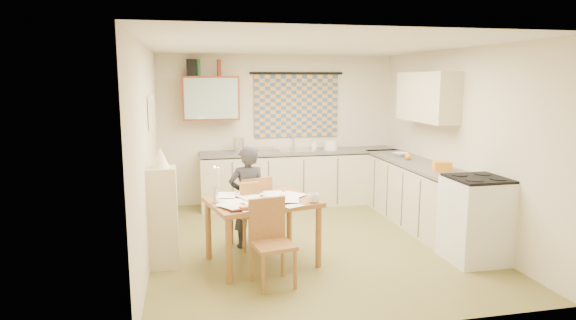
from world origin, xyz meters
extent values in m
cube|color=olive|center=(0.00, 0.00, -0.01)|extent=(4.00, 4.50, 0.02)
cube|color=white|center=(0.00, 0.00, 2.51)|extent=(4.00, 4.50, 0.02)
cube|color=beige|center=(0.00, 2.26, 1.25)|extent=(4.00, 0.02, 2.50)
cube|color=beige|center=(0.00, -2.26, 1.25)|extent=(4.00, 0.02, 2.50)
cube|color=beige|center=(-2.01, 0.00, 1.25)|extent=(0.02, 4.50, 2.50)
cube|color=beige|center=(2.01, 0.00, 1.25)|extent=(0.02, 4.50, 2.50)
cube|color=#325682|center=(0.30, 2.22, 1.65)|extent=(1.45, 0.03, 1.05)
cylinder|color=black|center=(0.30, 2.20, 2.20)|extent=(1.60, 0.04, 0.04)
cube|color=maroon|center=(-1.15, 2.08, 1.80)|extent=(0.90, 0.34, 0.70)
cube|color=#99B2A5|center=(-1.15, 1.91, 1.80)|extent=(0.84, 0.02, 0.64)
cube|color=beige|center=(1.83, 0.55, 1.85)|extent=(0.34, 1.30, 0.70)
cube|color=#EEEACB|center=(-1.97, 0.40, 1.70)|extent=(0.04, 0.50, 0.40)
cube|color=beige|center=(-1.95, 0.40, 1.70)|extent=(0.01, 0.42, 0.32)
cube|color=beige|center=(0.29, 1.95, 0.43)|extent=(3.30, 0.60, 0.86)
cube|color=#52504E|center=(0.29, 1.95, 0.90)|extent=(3.30, 0.62, 0.04)
cube|color=beige|center=(1.70, 0.32, 0.43)|extent=(0.60, 2.95, 0.86)
cube|color=#52504E|center=(1.70, 0.32, 0.90)|extent=(0.62, 2.95, 0.04)
cube|color=white|center=(1.70, -0.99, 0.48)|extent=(0.64, 0.64, 0.96)
cube|color=black|center=(1.70, -0.99, 0.98)|extent=(0.61, 0.61, 0.03)
cube|color=silver|center=(0.22, 1.95, 0.88)|extent=(0.56, 0.46, 0.10)
cylinder|color=silver|center=(0.23, 2.13, 1.06)|extent=(0.04, 0.04, 0.28)
cube|color=silver|center=(-0.28, 1.95, 0.95)|extent=(0.37, 0.33, 0.06)
cylinder|color=silver|center=(-0.72, 1.95, 1.04)|extent=(0.23, 0.23, 0.24)
cylinder|color=white|center=(0.84, 1.95, 1.00)|extent=(0.28, 0.28, 0.16)
imported|color=white|center=(0.56, 2.00, 1.01)|extent=(0.13, 0.13, 0.18)
imported|color=white|center=(1.70, 1.06, 0.95)|extent=(0.29, 0.29, 0.05)
cube|color=orange|center=(1.70, -0.18, 0.98)|extent=(0.25, 0.21, 0.12)
sphere|color=orange|center=(1.65, 0.70, 0.97)|extent=(0.10, 0.10, 0.10)
cube|color=black|center=(-1.43, 2.08, 2.28)|extent=(0.16, 0.20, 0.26)
cylinder|color=#195926|center=(-1.33, 2.08, 2.28)|extent=(0.09, 0.09, 0.26)
cylinder|color=maroon|center=(-1.01, 2.08, 2.28)|extent=(0.08, 0.08, 0.26)
cube|color=brown|center=(-0.74, -0.55, 0.72)|extent=(1.34, 1.13, 0.05)
cube|color=brown|center=(-0.80, 0.04, 0.44)|extent=(0.53, 0.53, 0.04)
cube|color=brown|center=(-0.73, -0.14, 0.69)|extent=(0.40, 0.18, 0.45)
cube|color=brown|center=(-0.72, -1.18, 0.43)|extent=(0.47, 0.47, 0.04)
cube|color=brown|center=(-0.76, -1.01, 0.67)|extent=(0.40, 0.11, 0.44)
imported|color=black|center=(-0.83, 0.03, 0.64)|extent=(0.52, 0.38, 1.29)
cube|color=beige|center=(-1.84, -0.43, 0.57)|extent=(0.32, 0.30, 1.14)
cone|color=#EEEACB|center=(-1.84, -0.43, 1.25)|extent=(0.20, 0.20, 0.22)
cube|color=brown|center=(-0.84, -0.33, 0.83)|extent=(0.24, 0.15, 0.16)
imported|color=white|center=(-0.19, -0.80, 0.80)|extent=(0.22, 0.22, 0.10)
imported|color=maroon|center=(-1.15, -0.90, 0.76)|extent=(0.25, 0.30, 0.03)
imported|color=orange|center=(-1.10, -0.72, 0.76)|extent=(0.25, 0.30, 0.02)
cube|color=orange|center=(-0.97, -0.94, 0.77)|extent=(0.14, 0.13, 0.04)
cube|color=black|center=(-0.50, -0.82, 0.76)|extent=(0.14, 0.10, 0.02)
cylinder|color=silver|center=(-1.26, -0.60, 0.84)|extent=(0.06, 0.06, 0.18)
cylinder|color=white|center=(-1.23, -0.61, 1.04)|extent=(0.03, 0.03, 0.22)
sphere|color=#FFCC66|center=(-1.26, -0.64, 1.16)|extent=(0.02, 0.02, 0.02)
cube|color=white|center=(-0.58, -0.29, 0.75)|extent=(0.27, 0.33, 0.00)
cube|color=white|center=(-0.99, -0.60, 0.75)|extent=(0.21, 0.30, 0.00)
cube|color=white|center=(-1.15, -0.65, 0.75)|extent=(0.22, 0.31, 0.00)
cube|color=white|center=(-0.49, -0.83, 0.76)|extent=(0.32, 0.36, 0.00)
cube|color=white|center=(-0.56, -0.32, 0.76)|extent=(0.24, 0.32, 0.00)
cube|color=white|center=(-0.94, -0.90, 0.76)|extent=(0.28, 0.34, 0.00)
cube|color=white|center=(-1.16, -0.39, 0.76)|extent=(0.26, 0.33, 0.00)
cube|color=white|center=(-0.66, -0.71, 0.76)|extent=(0.23, 0.31, 0.00)
cube|color=white|center=(-1.11, -0.65, 0.76)|extent=(0.23, 0.31, 0.00)
cube|color=white|center=(-0.36, -0.43, 0.77)|extent=(0.35, 0.36, 0.00)
cube|color=white|center=(-0.88, -0.43, 0.77)|extent=(0.31, 0.36, 0.00)
cube|color=white|center=(-0.84, -0.32, 0.77)|extent=(0.35, 0.36, 0.00)
cube|color=white|center=(-0.87, -0.34, 0.77)|extent=(0.25, 0.32, 0.00)
cube|color=white|center=(-1.02, -0.74, 0.77)|extent=(0.32, 0.36, 0.00)
cube|color=white|center=(-0.45, -0.69, 0.77)|extent=(0.27, 0.34, 0.00)
cube|color=white|center=(-1.11, -0.83, 0.77)|extent=(0.34, 0.36, 0.00)
cube|color=white|center=(-1.12, -0.35, 0.78)|extent=(0.25, 0.32, 0.00)
camera|label=1|loc=(-1.55, -5.80, 2.10)|focal=30.00mm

